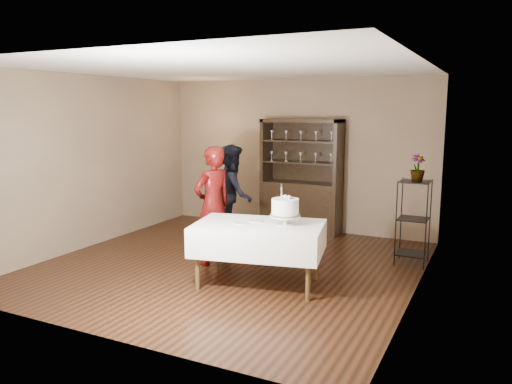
# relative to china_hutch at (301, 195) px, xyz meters

# --- Properties ---
(floor) EXTENTS (5.00, 5.00, 0.00)m
(floor) POSITION_rel_china_hutch_xyz_m (-0.20, -2.25, -0.66)
(floor) COLOR black
(floor) RESTS_ON ground
(ceiling) EXTENTS (5.00, 5.00, 0.00)m
(ceiling) POSITION_rel_china_hutch_xyz_m (-0.20, -2.25, 2.04)
(ceiling) COLOR silver
(ceiling) RESTS_ON back_wall
(back_wall) EXTENTS (5.00, 0.02, 2.70)m
(back_wall) POSITION_rel_china_hutch_xyz_m (-0.20, 0.25, 0.69)
(back_wall) COLOR brown
(back_wall) RESTS_ON floor
(wall_left) EXTENTS (0.02, 5.00, 2.70)m
(wall_left) POSITION_rel_china_hutch_xyz_m (-2.70, -2.25, 0.69)
(wall_left) COLOR brown
(wall_left) RESTS_ON floor
(wall_right) EXTENTS (0.02, 5.00, 2.70)m
(wall_right) POSITION_rel_china_hutch_xyz_m (2.30, -2.25, 0.69)
(wall_right) COLOR brown
(wall_right) RESTS_ON floor
(china_hutch) EXTENTS (1.40, 0.48, 2.00)m
(china_hutch) POSITION_rel_china_hutch_xyz_m (0.00, 0.00, 0.00)
(china_hutch) COLOR black
(china_hutch) RESTS_ON floor
(plant_etagere) EXTENTS (0.42, 0.42, 1.20)m
(plant_etagere) POSITION_rel_china_hutch_xyz_m (2.08, -1.05, -0.01)
(plant_etagere) COLOR black
(plant_etagere) RESTS_ON floor
(cake_table) EXTENTS (1.73, 1.26, 0.78)m
(cake_table) POSITION_rel_china_hutch_xyz_m (0.51, -2.78, -0.07)
(cake_table) COLOR silver
(cake_table) RESTS_ON floor
(woman) EXTENTS (0.60, 0.72, 1.68)m
(woman) POSITION_rel_china_hutch_xyz_m (-0.45, -2.27, 0.17)
(woman) COLOR #340407
(woman) RESTS_ON floor
(man) EXTENTS (0.92, 0.99, 1.61)m
(man) POSITION_rel_china_hutch_xyz_m (-0.73, -1.19, 0.14)
(man) COLOR black
(man) RESTS_ON floor
(cake) EXTENTS (0.37, 0.37, 0.51)m
(cake) POSITION_rel_china_hutch_xyz_m (0.82, -2.70, 0.32)
(cake) COLOR white
(cake) RESTS_ON cake_table
(plate_near) EXTENTS (0.21, 0.21, 0.01)m
(plate_near) POSITION_rel_china_hutch_xyz_m (0.30, -2.87, 0.12)
(plate_near) COLOR white
(plate_near) RESTS_ON cake_table
(plate_far) EXTENTS (0.20, 0.20, 0.01)m
(plate_far) POSITION_rel_china_hutch_xyz_m (0.42, -2.68, 0.12)
(plate_far) COLOR white
(plate_far) RESTS_ON cake_table
(potted_plant) EXTENTS (0.29, 0.29, 0.36)m
(potted_plant) POSITION_rel_china_hutch_xyz_m (2.10, -1.05, 0.71)
(potted_plant) COLOR #446E34
(potted_plant) RESTS_ON plant_etagere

